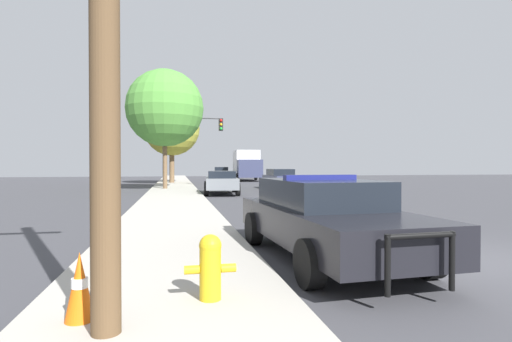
% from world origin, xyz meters
% --- Properties ---
extents(ground_plane, '(110.00, 110.00, 0.00)m').
position_xyz_m(ground_plane, '(0.00, 0.00, 0.00)').
color(ground_plane, '#3D3D42').
extents(sidewalk_left, '(3.00, 110.00, 0.13)m').
position_xyz_m(sidewalk_left, '(-5.10, 0.00, 0.07)').
color(sidewalk_left, '#ADA89E').
rests_on(sidewalk_left, ground_plane).
extents(police_car, '(2.31, 5.18, 1.49)m').
position_xyz_m(police_car, '(-2.39, 0.75, 0.75)').
color(police_car, black).
rests_on(police_car, ground_plane).
extents(fire_hydrant, '(0.59, 0.26, 0.75)m').
position_xyz_m(fire_hydrant, '(-4.62, -1.46, 0.53)').
color(fire_hydrant, gold).
rests_on(fire_hydrant, sidewalk_left).
extents(traffic_light, '(4.31, 0.35, 5.10)m').
position_xyz_m(traffic_light, '(-4.08, 23.07, 3.78)').
color(traffic_light, '#424247').
rests_on(traffic_light, sidewalk_left).
extents(car_background_distant, '(2.24, 4.18, 1.46)m').
position_xyz_m(car_background_distant, '(0.40, 41.67, 0.78)').
color(car_background_distant, '#474C51').
rests_on(car_background_distant, ground_plane).
extents(car_background_oncoming, '(1.96, 4.57, 1.40)m').
position_xyz_m(car_background_oncoming, '(2.21, 20.89, 0.75)').
color(car_background_oncoming, '#333856').
rests_on(car_background_oncoming, ground_plane).
extents(car_background_midblock, '(2.20, 4.76, 1.34)m').
position_xyz_m(car_background_midblock, '(-2.42, 16.83, 0.73)').
color(car_background_midblock, slate).
rests_on(car_background_midblock, ground_plane).
extents(box_truck, '(2.99, 6.72, 3.26)m').
position_xyz_m(box_truck, '(2.59, 36.47, 1.72)').
color(box_truck, '#333856').
rests_on(box_truck, ground_plane).
extents(tree_sidewalk_far, '(4.89, 4.89, 7.28)m').
position_xyz_m(tree_sidewalk_far, '(-5.30, 30.06, 4.94)').
color(tree_sidewalk_far, brown).
rests_on(tree_sidewalk_far, sidewalk_left).
extents(tree_sidewalk_mid, '(5.08, 5.08, 7.85)m').
position_xyz_m(tree_sidewalk_mid, '(-5.67, 21.00, 5.43)').
color(tree_sidewalk_mid, brown).
rests_on(tree_sidewalk_mid, sidewalk_left).
extents(traffic_cone, '(0.29, 0.29, 0.68)m').
position_xyz_m(traffic_cone, '(-5.94, -1.82, 0.47)').
color(traffic_cone, orange).
rests_on(traffic_cone, sidewalk_left).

